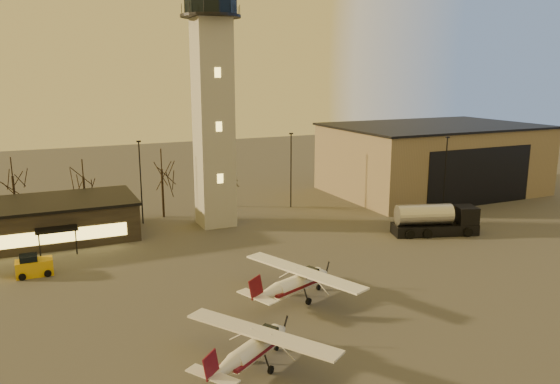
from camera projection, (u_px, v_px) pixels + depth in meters
name	position (u px, v px, depth m)	size (l,w,h in m)	color
ground	(345.00, 327.00, 39.54)	(220.00, 220.00, 0.00)	#454240
control_tower	(213.00, 87.00, 62.64)	(6.80, 6.80, 32.60)	#A3A09B
hangar	(432.00, 158.00, 83.23)	(30.60, 20.60, 10.30)	#7E6C52
terminal	(14.00, 223.00, 58.51)	(25.40, 12.20, 4.30)	black
light_poles	(216.00, 179.00, 66.09)	(58.50, 12.25, 10.14)	black
tree_row	(86.00, 172.00, 67.44)	(37.20, 9.20, 8.80)	black
cessna_front	(300.00, 285.00, 44.29)	(9.62, 11.69, 3.30)	white
cessna_rear	(258.00, 350.00, 34.16)	(8.92, 10.05, 3.05)	silver
fuel_truck	(435.00, 222.00, 61.80)	(9.90, 5.49, 3.53)	black
service_cart	(34.00, 267.00, 49.35)	(3.14, 2.02, 1.99)	#D39F0C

